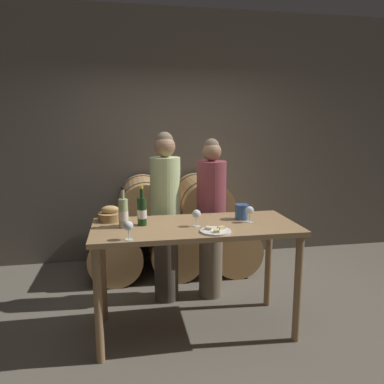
% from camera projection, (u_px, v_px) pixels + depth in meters
% --- Properties ---
extents(ground_plane, '(10.00, 10.00, 0.00)m').
position_uv_depth(ground_plane, '(195.00, 329.00, 3.29)').
color(ground_plane, '#665E51').
extents(stone_wall_back, '(10.00, 0.12, 3.20)m').
position_uv_depth(stone_wall_back, '(167.00, 138.00, 4.89)').
color(stone_wall_back, '#60594F').
rests_on(stone_wall_back, ground_plane).
extents(barrel_stack, '(2.00, 0.89, 1.16)m').
position_uv_depth(barrel_stack, '(174.00, 229.00, 4.54)').
color(barrel_stack, tan).
rests_on(barrel_stack, ground_plane).
extents(tasting_table, '(1.70, 0.75, 0.95)m').
position_uv_depth(tasting_table, '(195.00, 239.00, 3.14)').
color(tasting_table, '#99754C').
rests_on(tasting_table, ground_plane).
extents(person_left, '(0.30, 0.30, 1.70)m').
position_uv_depth(person_left, '(166.00, 215.00, 3.71)').
color(person_left, '#4C4238').
rests_on(person_left, ground_plane).
extents(person_right, '(0.30, 0.30, 1.64)m').
position_uv_depth(person_right, '(211.00, 217.00, 3.80)').
color(person_right, '#756651').
rests_on(person_right, ground_plane).
extents(wine_bottle_red, '(0.08, 0.08, 0.33)m').
position_uv_depth(wine_bottle_red, '(142.00, 211.00, 3.08)').
color(wine_bottle_red, '#193819').
rests_on(wine_bottle_red, tasting_table).
extents(wine_bottle_white, '(0.08, 0.08, 0.33)m').
position_uv_depth(wine_bottle_white, '(123.00, 213.00, 3.01)').
color(wine_bottle_white, '#ADBC7F').
rests_on(wine_bottle_white, tasting_table).
extents(blue_crock, '(0.12, 0.12, 0.13)m').
position_uv_depth(blue_crock, '(241.00, 211.00, 3.29)').
color(blue_crock, '#335693').
rests_on(blue_crock, tasting_table).
extents(bread_basket, '(0.21, 0.21, 0.13)m').
position_uv_depth(bread_basket, '(110.00, 215.00, 3.23)').
color(bread_basket, '#A87F4C').
rests_on(bread_basket, tasting_table).
extents(cheese_plate, '(0.24, 0.24, 0.04)m').
position_uv_depth(cheese_plate, '(216.00, 231.00, 2.90)').
color(cheese_plate, white).
rests_on(cheese_plate, tasting_table).
extents(wine_glass_far_left, '(0.07, 0.07, 0.14)m').
position_uv_depth(wine_glass_far_left, '(128.00, 226.00, 2.69)').
color(wine_glass_far_left, white).
rests_on(wine_glass_far_left, tasting_table).
extents(wine_glass_left, '(0.07, 0.07, 0.14)m').
position_uv_depth(wine_glass_left, '(196.00, 214.00, 3.05)').
color(wine_glass_left, white).
rests_on(wine_glass_left, tasting_table).
extents(wine_glass_center, '(0.07, 0.07, 0.14)m').
position_uv_depth(wine_glass_center, '(250.00, 211.00, 3.17)').
color(wine_glass_center, white).
rests_on(wine_glass_center, tasting_table).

